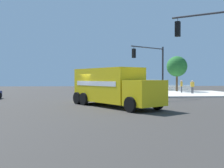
# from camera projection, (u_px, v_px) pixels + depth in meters

# --- Properties ---
(ground_plane) EXTENTS (100.00, 100.00, 0.00)m
(ground_plane) POSITION_uv_depth(u_px,v_px,m) (96.00, 104.00, 21.40)
(ground_plane) COLOR #33302D
(sidewalk_corner_near) EXTENTS (12.75, 12.75, 0.14)m
(sidewalk_corner_near) POSITION_uv_depth(u_px,v_px,m) (189.00, 93.00, 35.73)
(sidewalk_corner_near) COLOR beige
(sidewalk_corner_near) RESTS_ON ground
(delivery_truck) EXTENTS (6.56, 8.32, 2.94)m
(delivery_truck) POSITION_uv_depth(u_px,v_px,m) (113.00, 87.00, 19.85)
(delivery_truck) COLOR yellow
(delivery_truck) RESTS_ON ground
(traffic_light_primary) EXTENTS (3.20, 2.34, 6.27)m
(traffic_light_primary) POSITION_uv_depth(u_px,v_px,m) (216.00, 46.00, 15.28)
(traffic_light_primary) COLOR #38383D
(traffic_light_primary) RESTS_ON ground
(traffic_light_secondary) EXTENTS (4.16, 2.69, 5.57)m
(traffic_light_secondary) POSITION_uv_depth(u_px,v_px,m) (153.00, 63.00, 28.30)
(traffic_light_secondary) COLOR #38383D
(traffic_light_secondary) RESTS_ON sidewalk_corner_near
(pedestrian_near_corner) EXTENTS (0.38, 0.44, 1.78)m
(pedestrian_near_corner) POSITION_uv_depth(u_px,v_px,m) (182.00, 85.00, 36.70)
(pedestrian_near_corner) COLOR #4C4C51
(pedestrian_near_corner) RESTS_ON sidewalk_corner_near
(pedestrian_crossing) EXTENTS (0.45, 0.37, 1.77)m
(pedestrian_crossing) POSITION_uv_depth(u_px,v_px,m) (192.00, 86.00, 34.73)
(pedestrian_crossing) COLOR #4C4C51
(pedestrian_crossing) RESTS_ON sidewalk_corner_near
(picket_fence_run) EXTENTS (5.86, 0.05, 0.95)m
(picket_fence_run) POSITION_uv_depth(u_px,v_px,m) (174.00, 88.00, 41.82)
(picket_fence_run) COLOR white
(picket_fence_run) RESTS_ON sidewalk_corner_near
(shade_tree_near) EXTENTS (3.19, 3.19, 5.48)m
(shade_tree_near) POSITION_uv_depth(u_px,v_px,m) (177.00, 67.00, 40.37)
(shade_tree_near) COLOR brown
(shade_tree_near) RESTS_ON sidewalk_corner_near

